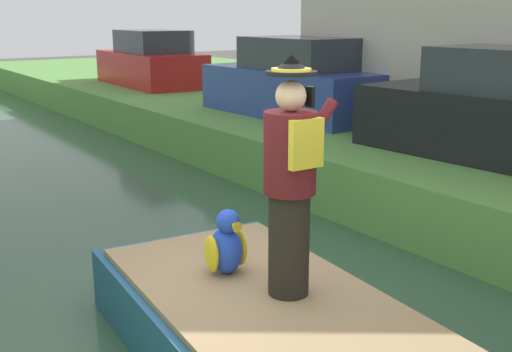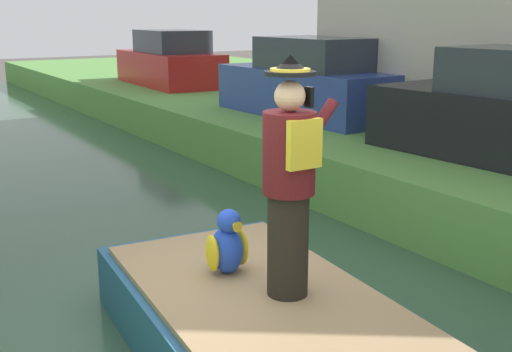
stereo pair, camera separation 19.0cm
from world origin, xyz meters
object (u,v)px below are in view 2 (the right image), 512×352
at_px(person_pirate, 290,180).
at_px(parked_car_red, 170,62).
at_px(boat, 286,350).
at_px(parrot_plush, 227,245).
at_px(parked_car_blue, 311,83).

relative_size(person_pirate, parked_car_red, 0.46).
distance_m(boat, person_pirate, 1.28).
distance_m(person_pirate, parked_car_red, 13.57).
xyz_separation_m(parrot_plush, parked_car_red, (5.00, 12.07, 0.59)).
distance_m(boat, parked_car_blue, 8.21).
bearing_deg(parrot_plush, person_pirate, -72.41).
bearing_deg(person_pirate, boat, -138.92).
height_order(boat, parked_car_red, parked_car_red).
distance_m(parrot_plush, parked_car_blue, 7.48).
relative_size(parrot_plush, parked_car_red, 0.14).
bearing_deg(parked_car_blue, person_pirate, -127.96).
height_order(boat, parrot_plush, parrot_plush).
bearing_deg(parked_car_blue, parked_car_red, 90.00).
bearing_deg(parked_car_red, parrot_plush, -112.50).
distance_m(person_pirate, parked_car_blue, 7.81).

